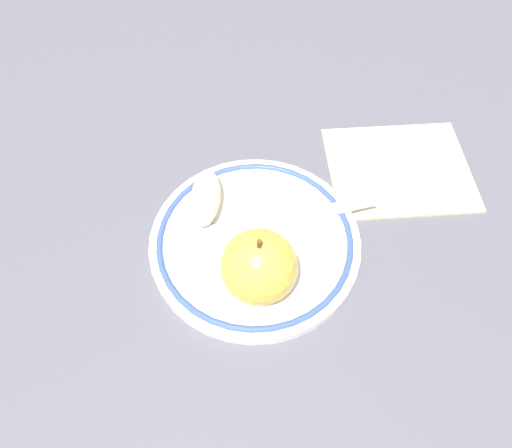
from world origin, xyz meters
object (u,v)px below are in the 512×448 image
apple_slice_front (206,198)px  napkin_folded (399,168)px  fork (292,218)px  apple_red_whole (259,267)px  plate (256,239)px

apple_slice_front → napkin_folded: (0.13, -0.16, -0.02)m
fork → apple_red_whole: bearing=50.8°
apple_red_whole → apple_slice_front: apple_red_whole is taller
plate → apple_red_whole: (-0.05, -0.02, 0.04)m
apple_red_whole → plate: bearing=27.2°
apple_red_whole → fork: bearing=-0.1°
apple_red_whole → apple_slice_front: 0.10m
apple_red_whole → napkin_folded: 0.21m
plate → fork: (0.03, -0.02, 0.01)m
apple_slice_front → fork: bearing=-99.5°
apple_red_whole → apple_slice_front: bearing=54.5°
napkin_folded → plate: bearing=145.5°
apple_red_whole → apple_slice_front: size_ratio=1.10×
fork → napkin_folded: size_ratio=1.03×
fork → napkin_folded: bearing=-162.9°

